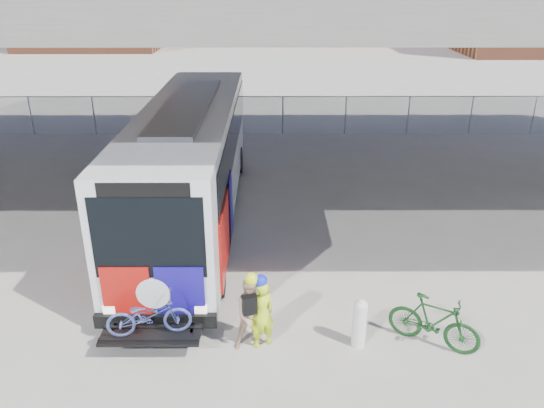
{
  "coord_description": "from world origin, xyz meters",
  "views": [
    {
      "loc": [
        0.4,
        -12.85,
        7.08
      ],
      "look_at": [
        0.44,
        -0.21,
        1.6
      ],
      "focal_mm": 35.0,
      "sensor_mm": 36.0,
      "label": 1
    }
  ],
  "objects_px": {
    "cyclist_hivis": "(261,312)",
    "bollard": "(360,321)",
    "bus": "(191,154)",
    "cyclist_tan": "(252,312)",
    "bike_parked": "(434,322)"
  },
  "relations": [
    {
      "from": "cyclist_hivis",
      "to": "bollard",
      "type": "bearing_deg",
      "value": 153.41
    },
    {
      "from": "bus",
      "to": "cyclist_tan",
      "type": "distance_m",
      "value": 6.78
    },
    {
      "from": "bus",
      "to": "bollard",
      "type": "relative_size",
      "value": 11.81
    },
    {
      "from": "bus",
      "to": "bike_parked",
      "type": "xyz_separation_m",
      "value": [
        5.74,
        -6.33,
        -1.54
      ]
    },
    {
      "from": "bollard",
      "to": "bike_parked",
      "type": "height_order",
      "value": "bike_parked"
    },
    {
      "from": "bollard",
      "to": "cyclist_hivis",
      "type": "bearing_deg",
      "value": 180.0
    },
    {
      "from": "bus",
      "to": "cyclist_hivis",
      "type": "height_order",
      "value": "bus"
    },
    {
      "from": "cyclist_hivis",
      "to": "cyclist_tan",
      "type": "relative_size",
      "value": 0.97
    },
    {
      "from": "cyclist_hivis",
      "to": "bike_parked",
      "type": "xyz_separation_m",
      "value": [
        3.52,
        0.0,
        -0.24
      ]
    },
    {
      "from": "cyclist_tan",
      "to": "bike_parked",
      "type": "bearing_deg",
      "value": -16.38
    },
    {
      "from": "bus",
      "to": "cyclist_hivis",
      "type": "xyz_separation_m",
      "value": [
        2.22,
        -6.33,
        -1.3
      ]
    },
    {
      "from": "bollard",
      "to": "bike_parked",
      "type": "distance_m",
      "value": 1.52
    },
    {
      "from": "bollard",
      "to": "cyclist_hivis",
      "type": "height_order",
      "value": "cyclist_hivis"
    },
    {
      "from": "bus",
      "to": "bollard",
      "type": "distance_m",
      "value": 7.76
    },
    {
      "from": "bollard",
      "to": "bike_parked",
      "type": "bearing_deg",
      "value": 0.0
    }
  ]
}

